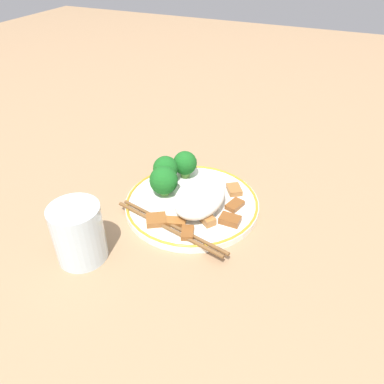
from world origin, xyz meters
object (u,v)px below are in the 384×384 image
(chopsticks, at_px, (169,227))
(drinking_glass, at_px, (78,233))
(broccoli_back_left, at_px, (185,163))
(plate, at_px, (192,203))
(broccoli_back_center, at_px, (166,169))
(broccoli_back_right, at_px, (164,181))

(chopsticks, xyz_separation_m, drinking_glass, (-0.10, 0.10, 0.03))
(broccoli_back_left, xyz_separation_m, drinking_glass, (-0.25, 0.06, 0.01))
(plate, height_order, chopsticks, chopsticks)
(plate, height_order, broccoli_back_center, broccoli_back_center)
(plate, distance_m, broccoli_back_center, 0.09)
(plate, relative_size, chopsticks, 1.11)
(broccoli_back_right, height_order, chopsticks, broccoli_back_right)
(broccoli_back_right, bearing_deg, drinking_glass, 165.07)
(broccoli_back_right, bearing_deg, broccoli_back_center, 22.30)
(plate, xyz_separation_m, broccoli_back_right, (-0.00, 0.06, 0.03))
(broccoli_back_left, height_order, broccoli_back_center, same)
(broccoli_back_right, bearing_deg, plate, -89.60)
(plate, xyz_separation_m, broccoli_back_left, (0.07, 0.04, 0.03))
(broccoli_back_center, xyz_separation_m, chopsticks, (-0.12, -0.07, -0.03))
(broccoli_back_center, bearing_deg, broccoli_back_right, -157.70)
(broccoli_back_center, xyz_separation_m, drinking_glass, (-0.22, 0.03, 0.01))
(plate, xyz_separation_m, drinking_glass, (-0.18, 0.10, 0.04))
(plate, bearing_deg, broccoli_back_center, 62.07)
(broccoli_back_right, relative_size, chopsticks, 0.26)
(plate, bearing_deg, drinking_glass, 150.09)
(broccoli_back_left, height_order, chopsticks, broccoli_back_left)
(broccoli_back_center, bearing_deg, drinking_glass, 171.58)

